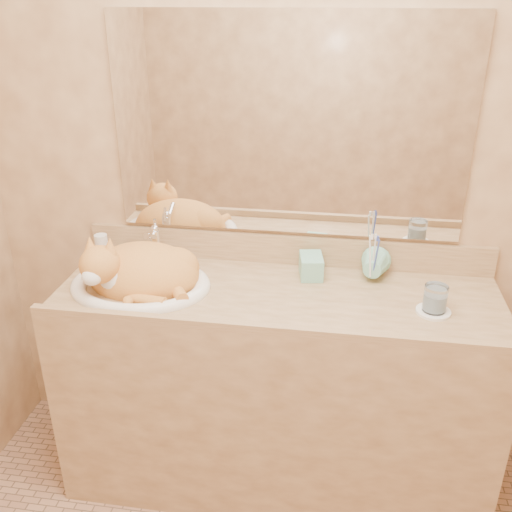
% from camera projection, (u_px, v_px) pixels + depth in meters
% --- Properties ---
extents(wall_back, '(2.40, 0.02, 2.50)m').
position_uv_depth(wall_back, '(288.00, 165.00, 2.13)').
color(wall_back, '#926742').
rests_on(wall_back, ground).
extents(vanity_counter, '(1.60, 0.55, 0.85)m').
position_uv_depth(vanity_counter, '(275.00, 389.00, 2.23)').
color(vanity_counter, brown).
rests_on(vanity_counter, floor).
extents(mirror, '(1.30, 0.02, 0.80)m').
position_uv_depth(mirror, '(288.00, 128.00, 2.06)').
color(mirror, white).
rests_on(mirror, wall_back).
extents(sink_basin, '(0.58, 0.52, 0.16)m').
position_uv_depth(sink_basin, '(139.00, 267.00, 2.07)').
color(sink_basin, white).
rests_on(sink_basin, vanity_counter).
extents(faucet, '(0.08, 0.13, 0.18)m').
position_uv_depth(faucet, '(156.00, 244.00, 2.24)').
color(faucet, white).
rests_on(faucet, vanity_counter).
extents(cat, '(0.42, 0.35, 0.23)m').
position_uv_depth(cat, '(138.00, 269.00, 2.08)').
color(cat, '#C0722C').
rests_on(cat, sink_basin).
extents(soap_dispenser, '(0.10, 0.10, 0.19)m').
position_uv_depth(soap_dispenser, '(313.00, 261.00, 2.08)').
color(soap_dispenser, '#7CC6AC').
rests_on(soap_dispenser, vanity_counter).
extents(toothbrush_cup, '(0.13, 0.13, 0.11)m').
position_uv_depth(toothbrush_cup, '(372.00, 272.00, 2.10)').
color(toothbrush_cup, '#7CC6AC').
rests_on(toothbrush_cup, vanity_counter).
extents(toothbrushes, '(0.03, 0.03, 0.20)m').
position_uv_depth(toothbrushes, '(373.00, 255.00, 2.07)').
color(toothbrushes, white).
rests_on(toothbrushes, toothbrush_cup).
extents(saucer, '(0.12, 0.12, 0.01)m').
position_uv_depth(saucer, '(433.00, 312.00, 1.93)').
color(saucer, white).
rests_on(saucer, vanity_counter).
extents(water_glass, '(0.08, 0.08, 0.09)m').
position_uv_depth(water_glass, '(435.00, 298.00, 1.91)').
color(water_glass, silver).
rests_on(water_glass, saucer).
extents(lotion_bottle, '(0.05, 0.05, 0.12)m').
position_uv_depth(lotion_bottle, '(102.00, 249.00, 2.26)').
color(lotion_bottle, white).
rests_on(lotion_bottle, vanity_counter).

